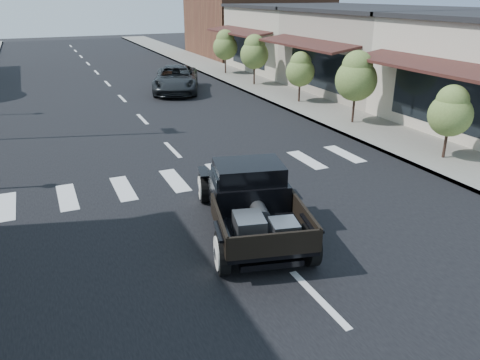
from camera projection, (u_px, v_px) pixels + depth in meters
name	position (u px, v px, depth m)	size (l,w,h in m)	color
ground	(252.00, 232.00, 11.54)	(120.00, 120.00, 0.00)	black
road	(129.00, 106.00, 24.27)	(14.00, 80.00, 0.02)	black
road_markings	(153.00, 130.00, 20.03)	(12.00, 60.00, 0.06)	silver
sidewalk_right	(274.00, 92.00, 27.43)	(3.00, 80.00, 0.15)	gray
storefront_mid	(390.00, 52.00, 27.36)	(10.00, 9.00, 4.50)	#9D9483
storefront_far	(309.00, 39.00, 35.00)	(10.00, 9.00, 4.50)	beige
far_building_right	(257.00, 16.00, 43.21)	(11.00, 10.00, 7.00)	brown
small_tree_a	(449.00, 123.00, 15.84)	(1.46, 1.46, 2.43)	#5C7435
small_tree_b	(355.00, 89.00, 20.17)	(1.79, 1.79, 2.98)	#5C7435
small_tree_c	(300.00, 78.00, 24.21)	(1.48, 1.48, 2.47)	#5C7435
small_tree_d	(254.00, 61.00, 28.81)	(1.74, 1.74, 2.90)	#5C7435
small_tree_e	(225.00, 52.00, 32.85)	(1.72, 1.72, 2.86)	#5C7435
hotrod_pickup	(250.00, 199.00, 11.28)	(2.33, 5.00, 1.73)	black
second_car	(176.00, 79.00, 27.45)	(2.47, 5.36, 1.49)	black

